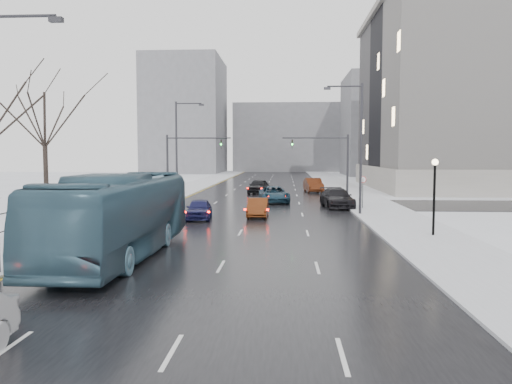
% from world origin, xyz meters
% --- Properties ---
extents(road, '(16.00, 150.00, 0.04)m').
position_xyz_m(road, '(0.00, 60.00, 0.02)').
color(road, black).
rests_on(road, ground).
extents(cross_road, '(130.00, 10.00, 0.04)m').
position_xyz_m(cross_road, '(0.00, 48.00, 0.02)').
color(cross_road, black).
rests_on(cross_road, ground).
extents(sidewalk_left, '(5.00, 150.00, 0.16)m').
position_xyz_m(sidewalk_left, '(-10.50, 60.00, 0.08)').
color(sidewalk_left, silver).
rests_on(sidewalk_left, ground).
extents(sidewalk_right, '(5.00, 150.00, 0.16)m').
position_xyz_m(sidewalk_right, '(10.50, 60.00, 0.08)').
color(sidewalk_right, silver).
rests_on(sidewalk_right, ground).
extents(park_strip, '(14.00, 150.00, 0.12)m').
position_xyz_m(park_strip, '(-20.00, 60.00, 0.06)').
color(park_strip, white).
rests_on(park_strip, ground).
extents(tree_park_e, '(9.45, 9.45, 13.50)m').
position_xyz_m(tree_park_e, '(-18.20, 44.00, 0.00)').
color(tree_park_e, black).
rests_on(tree_park_e, ground).
extents(iron_fence, '(0.06, 70.00, 1.30)m').
position_xyz_m(iron_fence, '(-13.00, 30.00, 0.91)').
color(iron_fence, black).
rests_on(iron_fence, sidewalk_left).
extents(streetlight_r_mid, '(2.95, 0.25, 10.00)m').
position_xyz_m(streetlight_r_mid, '(8.17, 40.00, 5.62)').
color(streetlight_r_mid, '#2D2D33').
rests_on(streetlight_r_mid, ground).
extents(streetlight_l_far, '(2.95, 0.25, 10.00)m').
position_xyz_m(streetlight_l_far, '(-8.17, 52.00, 5.62)').
color(streetlight_l_far, '#2D2D33').
rests_on(streetlight_l_far, ground).
extents(lamppost_r_mid, '(0.36, 0.36, 4.28)m').
position_xyz_m(lamppost_r_mid, '(11.00, 30.00, 2.94)').
color(lamppost_r_mid, black).
rests_on(lamppost_r_mid, sidewalk_right).
extents(mast_signal_right, '(6.10, 0.33, 6.50)m').
position_xyz_m(mast_signal_right, '(7.33, 48.00, 4.11)').
color(mast_signal_right, '#2D2D33').
rests_on(mast_signal_right, ground).
extents(mast_signal_left, '(6.10, 0.33, 6.50)m').
position_xyz_m(mast_signal_left, '(-7.33, 48.00, 4.11)').
color(mast_signal_left, '#2D2D33').
rests_on(mast_signal_left, ground).
extents(no_uturn_sign, '(0.60, 0.06, 2.70)m').
position_xyz_m(no_uturn_sign, '(9.20, 44.00, 2.30)').
color(no_uturn_sign, '#2D2D33').
rests_on(no_uturn_sign, sidewalk_right).
extents(bldg_far_right, '(24.00, 20.00, 22.00)m').
position_xyz_m(bldg_far_right, '(28.00, 115.00, 11.00)').
color(bldg_far_right, slate).
rests_on(bldg_far_right, ground).
extents(bldg_far_left, '(18.00, 22.00, 28.00)m').
position_xyz_m(bldg_far_left, '(-22.00, 125.00, 14.00)').
color(bldg_far_left, slate).
rests_on(bldg_far_left, ground).
extents(bldg_far_center, '(30.00, 18.00, 18.00)m').
position_xyz_m(bldg_far_center, '(4.00, 140.00, 9.00)').
color(bldg_far_center, slate).
rests_on(bldg_far_center, ground).
extents(bus, '(3.22, 13.61, 3.79)m').
position_xyz_m(bus, '(-4.80, 23.74, 1.93)').
color(bus, '#395C6F').
rests_on(bus, road).
extents(sedan_center_near, '(2.12, 4.44, 1.46)m').
position_xyz_m(sedan_center_near, '(-3.50, 36.97, 0.77)').
color(sedan_center_near, '#171947').
rests_on(sedan_center_near, road).
extents(sedan_right_near, '(1.49, 4.20, 1.38)m').
position_xyz_m(sedan_right_near, '(0.65, 38.58, 0.73)').
color(sedan_right_near, '#5F2A10').
rests_on(sedan_right_near, road).
extents(sedan_right_cross, '(3.33, 5.90, 1.56)m').
position_xyz_m(sedan_right_cross, '(1.61, 49.60, 0.82)').
color(sedan_right_cross, '#183548').
rests_on(sedan_right_cross, road).
extents(sedan_right_far, '(2.94, 5.94, 1.66)m').
position_xyz_m(sedan_right_far, '(7.20, 45.46, 0.87)').
color(sedan_right_far, black).
rests_on(sedan_right_far, road).
extents(sedan_center_far, '(2.68, 5.24, 1.71)m').
position_xyz_m(sedan_center_far, '(-0.50, 60.69, 0.89)').
color(sedan_center_far, black).
rests_on(sedan_center_far, road).
extents(sedan_right_distant, '(2.39, 5.39, 1.72)m').
position_xyz_m(sedan_right_distant, '(6.11, 62.92, 0.90)').
color(sedan_right_distant, '#4D1F0D').
rests_on(sedan_right_distant, road).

